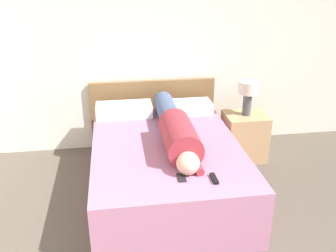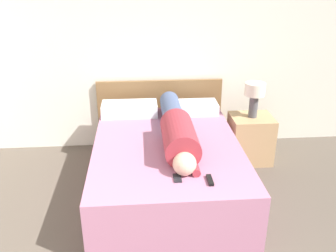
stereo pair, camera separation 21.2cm
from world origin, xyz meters
name	(u,v)px [view 2 (the right image)]	position (x,y,z in m)	size (l,w,h in m)	color
wall_back	(149,43)	(0.00, 3.54, 1.30)	(6.29, 0.06, 2.60)	silver
bed	(167,168)	(0.12, 2.37, 0.28)	(1.41, 1.96, 0.55)	#B2708E
headboard	(160,113)	(0.12, 3.47, 0.43)	(1.53, 0.04, 0.86)	brown
nightstand	(250,139)	(1.14, 2.97, 0.28)	(0.48, 0.42, 0.55)	tan
table_lamp	(255,94)	(1.14, 2.97, 0.83)	(0.23, 0.23, 0.40)	#4C4C51
person_lying	(177,129)	(0.22, 2.39, 0.69)	(0.31, 1.61, 0.31)	#DBB293
pillow_near_headboard	(130,109)	(-0.25, 3.15, 0.62)	(0.63, 0.30, 0.14)	white
pillow_second	(191,108)	(0.47, 3.15, 0.61)	(0.60, 0.30, 0.13)	white
tv_remote	(210,180)	(0.41, 1.65, 0.56)	(0.04, 0.15, 0.02)	black
cell_phone	(177,178)	(0.15, 1.72, 0.56)	(0.06, 0.13, 0.01)	black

